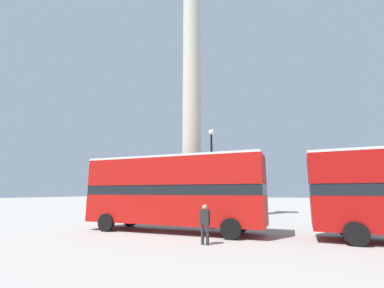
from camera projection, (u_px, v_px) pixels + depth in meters
ground_plane at (192, 220)px, 21.07m from camera, size 200.00×200.00×0.00m
monument_column at (192, 130)px, 22.48m from camera, size 6.33×6.33×25.08m
bus_b at (173, 190)px, 15.02m from camera, size 10.50×2.88×4.29m
equestrian_statue at (354, 200)px, 21.38m from camera, size 3.77×3.21×5.67m
street_lamp at (212, 175)px, 16.79m from camera, size 0.38×0.38×6.41m
pedestrian_near_lamp at (205, 222)px, 11.16m from camera, size 0.47×0.26×1.69m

